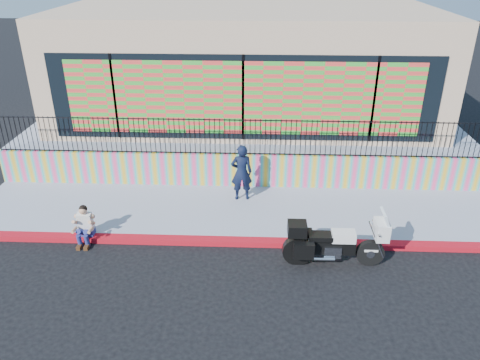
{
  "coord_description": "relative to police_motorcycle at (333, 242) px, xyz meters",
  "views": [
    {
      "loc": [
        0.52,
        -10.58,
        7.19
      ],
      "look_at": [
        0.03,
        1.2,
        1.35
      ],
      "focal_mm": 35.0,
      "sensor_mm": 36.0,
      "label": 1
    }
  ],
  "objects": [
    {
      "name": "seated_man",
      "position": [
        -6.53,
        0.65,
        -0.2
      ],
      "size": [
        0.54,
        0.71,
        1.06
      ],
      "color": "navy",
      "rests_on": "ground"
    },
    {
      "name": "metal_fence",
      "position": [
        -2.43,
        4.01,
        1.2
      ],
      "size": [
        15.8,
        0.04,
        1.2
      ],
      "primitive_type": null,
      "color": "black",
      "rests_on": "mural_wall"
    },
    {
      "name": "red_curb",
      "position": [
        -2.43,
        0.76,
        -0.58
      ],
      "size": [
        16.0,
        0.3,
        0.15
      ],
      "primitive_type": "cube",
      "color": "#A80C1E",
      "rests_on": "ground"
    },
    {
      "name": "elevated_platform",
      "position": [
        -2.43,
        9.11,
        -0.03
      ],
      "size": [
        16.0,
        10.0,
        1.25
      ],
      "primitive_type": "cube",
      "color": "#969FB4",
      "rests_on": "ground"
    },
    {
      "name": "mural_wall",
      "position": [
        -2.43,
        4.01,
        0.05
      ],
      "size": [
        16.0,
        0.2,
        1.1
      ],
      "primitive_type": "cube",
      "color": "#FF4382",
      "rests_on": "sidewalk"
    },
    {
      "name": "police_officer",
      "position": [
        -2.4,
        3.09,
        0.4
      ],
      "size": [
        0.71,
        0.51,
        1.8
      ],
      "primitive_type": "imported",
      "rotation": [
        0.0,
        0.0,
        3.27
      ],
      "color": "black",
      "rests_on": "sidewalk"
    },
    {
      "name": "storefront_building",
      "position": [
        -2.43,
        8.9,
        2.59
      ],
      "size": [
        14.0,
        8.06,
        4.0
      ],
      "color": "tan",
      "rests_on": "elevated_platform"
    },
    {
      "name": "police_motorcycle",
      "position": [
        0.0,
        0.0,
        0.0
      ],
      "size": [
        2.51,
        0.83,
        1.56
      ],
      "color": "black",
      "rests_on": "ground"
    },
    {
      "name": "ground",
      "position": [
        -2.43,
        0.76,
        -0.65
      ],
      "size": [
        90.0,
        90.0,
        0.0
      ],
      "primitive_type": "plane",
      "color": "black",
      "rests_on": "ground"
    },
    {
      "name": "sidewalk",
      "position": [
        -2.43,
        2.41,
        -0.58
      ],
      "size": [
        16.0,
        3.0,
        0.15
      ],
      "primitive_type": "cube",
      "color": "#969FB4",
      "rests_on": "ground"
    }
  ]
}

